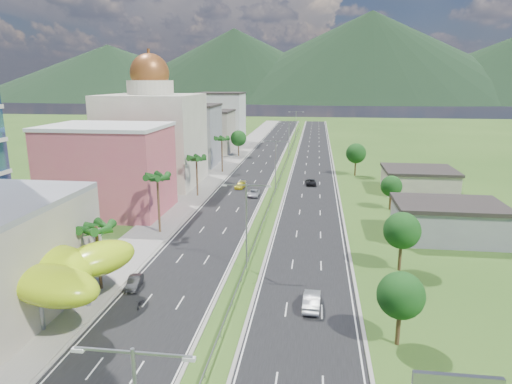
% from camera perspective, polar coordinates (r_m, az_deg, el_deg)
% --- Properties ---
extents(ground, '(500.00, 500.00, 0.00)m').
position_cam_1_polar(ground, '(49.49, -2.98, -14.07)').
color(ground, '#2D5119').
rests_on(ground, ground).
extents(road_left, '(11.00, 260.00, 0.04)m').
position_cam_1_polar(road_left, '(135.85, 0.79, 4.08)').
color(road_left, black).
rests_on(road_left, ground).
extents(road_right, '(11.00, 260.00, 0.04)m').
position_cam_1_polar(road_right, '(134.95, 7.15, 3.90)').
color(road_right, black).
rests_on(road_right, ground).
extents(sidewalk_left, '(7.00, 260.00, 0.12)m').
position_cam_1_polar(sidewalk_left, '(137.27, -3.16, 4.17)').
color(sidewalk_left, gray).
rests_on(sidewalk_left, ground).
extents(median_guardrail, '(0.10, 216.06, 0.76)m').
position_cam_1_polar(median_guardrail, '(117.41, 3.40, 2.79)').
color(median_guardrail, gray).
rests_on(median_guardrail, ground).
extents(streetlight_median_b, '(6.04, 0.25, 11.00)m').
position_cam_1_polar(streetlight_median_b, '(56.04, -1.21, -3.17)').
color(streetlight_median_b, gray).
rests_on(streetlight_median_b, ground).
extents(streetlight_median_c, '(6.04, 0.25, 11.00)m').
position_cam_1_polar(streetlight_median_c, '(94.74, 2.46, 3.89)').
color(streetlight_median_c, gray).
rests_on(streetlight_median_c, ground).
extents(streetlight_median_d, '(6.04, 0.25, 11.00)m').
position_cam_1_polar(streetlight_median_d, '(139.16, 4.14, 7.08)').
color(streetlight_median_d, gray).
rests_on(streetlight_median_d, ground).
extents(streetlight_median_e, '(6.04, 0.25, 11.00)m').
position_cam_1_polar(streetlight_median_e, '(183.86, 5.01, 8.71)').
color(streetlight_median_e, gray).
rests_on(streetlight_median_e, ground).
extents(lime_canopy, '(18.00, 15.00, 7.40)m').
position_cam_1_polar(lime_canopy, '(51.41, -26.69, -8.40)').
color(lime_canopy, '#B8E115').
rests_on(lime_canopy, ground).
extents(pink_shophouse, '(20.00, 15.00, 15.00)m').
position_cam_1_polar(pink_shophouse, '(84.69, -17.94, 2.54)').
color(pink_shophouse, '#C75262').
rests_on(pink_shophouse, ground).
extents(domed_building, '(20.00, 20.00, 28.70)m').
position_cam_1_polar(domed_building, '(105.08, -12.76, 7.09)').
color(domed_building, '#BEB69D').
rests_on(domed_building, ground).
extents(midrise_grey, '(16.00, 15.00, 16.00)m').
position_cam_1_polar(midrise_grey, '(128.78, -8.44, 6.97)').
color(midrise_grey, gray).
rests_on(midrise_grey, ground).
extents(midrise_beige, '(16.00, 15.00, 13.00)m').
position_cam_1_polar(midrise_beige, '(150.08, -6.13, 7.43)').
color(midrise_beige, '#9D9581').
rests_on(midrise_beige, ground).
extents(midrise_white, '(16.00, 15.00, 18.00)m').
position_cam_1_polar(midrise_white, '(172.18, -4.34, 9.13)').
color(midrise_white, silver).
rests_on(midrise_white, ground).
extents(shed_near, '(15.00, 10.00, 5.00)m').
position_cam_1_polar(shed_near, '(73.73, 22.82, -3.53)').
color(shed_near, gray).
rests_on(shed_near, ground).
extents(shed_far, '(14.00, 12.00, 4.40)m').
position_cam_1_polar(shed_far, '(102.51, 19.65, 1.26)').
color(shed_far, '#9D9581').
rests_on(shed_far, ground).
extents(palm_tree_b, '(3.60, 3.60, 8.10)m').
position_cam_1_polar(palm_tree_b, '(53.31, -19.34, -4.53)').
color(palm_tree_b, '#47301C').
rests_on(palm_tree_b, ground).
extents(palm_tree_c, '(3.60, 3.60, 9.60)m').
position_cam_1_polar(palm_tree_c, '(70.67, -12.24, 1.58)').
color(palm_tree_c, '#47301C').
rests_on(palm_tree_c, ground).
extents(palm_tree_d, '(3.60, 3.60, 8.60)m').
position_cam_1_polar(palm_tree_d, '(92.41, -7.45, 4.03)').
color(palm_tree_d, '#47301C').
rests_on(palm_tree_d, ground).
extents(palm_tree_e, '(3.60, 3.60, 9.40)m').
position_cam_1_polar(palm_tree_e, '(116.36, -4.30, 6.51)').
color(palm_tree_e, '#47301C').
rests_on(palm_tree_e, ground).
extents(leafy_tree_lfar, '(4.90, 4.90, 8.05)m').
position_cam_1_polar(leafy_tree_lfar, '(141.07, -2.21, 6.71)').
color(leafy_tree_lfar, '#47301C').
rests_on(leafy_tree_lfar, ground).
extents(leafy_tree_ra, '(4.20, 4.20, 6.90)m').
position_cam_1_polar(leafy_tree_ra, '(42.89, 17.65, -12.24)').
color(leafy_tree_ra, '#47301C').
rests_on(leafy_tree_ra, ground).
extents(leafy_tree_rb, '(4.55, 4.55, 7.47)m').
position_cam_1_polar(leafy_tree_rb, '(58.82, 17.79, -4.63)').
color(leafy_tree_rb, '#47301C').
rests_on(leafy_tree_rb, ground).
extents(leafy_tree_rc, '(3.85, 3.85, 6.33)m').
position_cam_1_polar(leafy_tree_rc, '(86.16, 16.56, 0.69)').
color(leafy_tree_rc, '#47301C').
rests_on(leafy_tree_rc, ground).
extents(leafy_tree_rd, '(4.90, 4.90, 8.05)m').
position_cam_1_polar(leafy_tree_rd, '(114.72, 12.39, 4.74)').
color(leafy_tree_rd, '#47301C').
rests_on(leafy_tree_rd, ground).
extents(mountain_ridge, '(860.00, 140.00, 90.00)m').
position_cam_1_polar(mountain_ridge, '(496.20, 13.77, 10.83)').
color(mountain_ridge, black).
rests_on(mountain_ridge, ground).
extents(car_dark_left, '(1.94, 4.03, 1.28)m').
position_cam_1_polar(car_dark_left, '(54.82, -14.96, -10.86)').
color(car_dark_left, black).
rests_on(car_dark_left, road_left).
extents(car_silver_mid_left, '(2.16, 4.61, 1.28)m').
position_cam_1_polar(car_silver_mid_left, '(92.87, -0.27, -0.13)').
color(car_silver_mid_left, '#A9ABB1').
rests_on(car_silver_mid_left, road_left).
extents(car_yellow_far_left, '(2.27, 4.51, 1.26)m').
position_cam_1_polar(car_yellow_far_left, '(99.77, -1.97, 0.84)').
color(car_yellow_far_left, gold).
rests_on(car_yellow_far_left, road_left).
extents(car_silver_right, '(1.87, 4.96, 1.62)m').
position_cam_1_polar(car_silver_right, '(49.11, 6.97, -13.28)').
color(car_silver_right, '#B3B5BB').
rests_on(car_silver_right, road_right).
extents(car_dark_far_right, '(2.63, 4.97, 1.33)m').
position_cam_1_polar(car_dark_far_right, '(103.74, 6.86, 1.28)').
color(car_dark_far_right, black).
rests_on(car_dark_far_right, road_right).
extents(motorcycle, '(0.55, 1.77, 1.13)m').
position_cam_1_polar(motorcycle, '(50.30, -14.22, -13.25)').
color(motorcycle, black).
rests_on(motorcycle, road_left).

